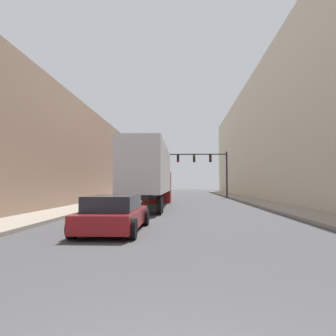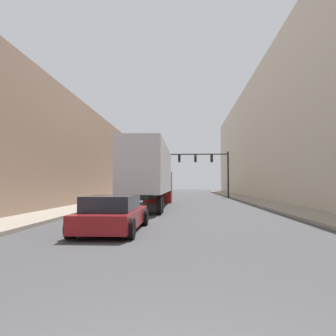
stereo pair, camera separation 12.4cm
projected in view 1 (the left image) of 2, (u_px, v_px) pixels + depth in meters
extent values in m
cube|color=gray|center=(251.00, 200.00, 31.94)|extent=(2.45, 80.00, 0.15)
cube|color=gray|center=(114.00, 200.00, 32.58)|extent=(2.45, 80.00, 0.15)
cube|color=beige|center=(294.00, 129.00, 32.09)|extent=(6.00, 80.00, 14.21)
cube|color=#997A66|center=(73.00, 159.00, 32.98)|extent=(6.00, 80.00, 8.30)
cube|color=silver|center=(149.00, 169.00, 22.47)|extent=(2.44, 11.77, 3.15)
cube|color=black|center=(149.00, 194.00, 22.39)|extent=(1.22, 11.77, 0.24)
cube|color=maroon|center=(157.00, 187.00, 29.58)|extent=(2.44, 2.62, 2.75)
cylinder|color=black|center=(120.00, 205.00, 17.74)|extent=(0.25, 1.00, 1.00)
cylinder|color=black|center=(159.00, 206.00, 17.64)|extent=(0.25, 1.00, 1.00)
cylinder|color=black|center=(124.00, 204.00, 18.94)|extent=(0.25, 1.00, 1.00)
cylinder|color=black|center=(161.00, 204.00, 18.84)|extent=(0.25, 1.00, 1.00)
cylinder|color=black|center=(145.00, 197.00, 29.59)|extent=(0.25, 1.00, 1.00)
cylinder|color=black|center=(169.00, 197.00, 29.49)|extent=(0.25, 1.00, 1.00)
cube|color=maroon|center=(114.00, 218.00, 11.56)|extent=(1.82, 4.71, 0.57)
cube|color=#1E232D|center=(113.00, 203.00, 11.35)|extent=(1.60, 2.59, 0.51)
cylinder|color=black|center=(101.00, 217.00, 13.25)|extent=(0.25, 0.64, 0.64)
cylinder|color=black|center=(145.00, 217.00, 13.16)|extent=(0.25, 0.64, 0.64)
cylinder|color=black|center=(72.00, 228.00, 9.84)|extent=(0.25, 0.64, 0.64)
cylinder|color=black|center=(132.00, 229.00, 9.75)|extent=(0.25, 0.64, 0.64)
cylinder|color=black|center=(227.00, 175.00, 39.38)|extent=(0.20, 0.20, 5.58)
cube|color=black|center=(194.00, 154.00, 39.69)|extent=(7.83, 0.12, 0.12)
cube|color=black|center=(210.00, 158.00, 39.57)|extent=(0.30, 0.24, 0.90)
sphere|color=red|center=(210.00, 158.00, 39.43)|extent=(0.18, 0.18, 0.18)
cube|color=black|center=(194.00, 158.00, 39.66)|extent=(0.30, 0.24, 0.90)
sphere|color=green|center=(194.00, 156.00, 39.54)|extent=(0.18, 0.18, 0.18)
cube|color=black|center=(178.00, 159.00, 39.76)|extent=(0.30, 0.24, 0.90)
sphere|color=red|center=(178.00, 161.00, 39.60)|extent=(0.18, 0.18, 0.18)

